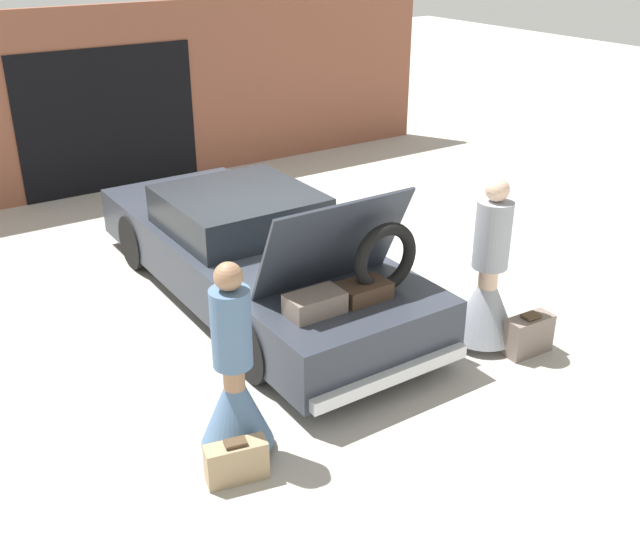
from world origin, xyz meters
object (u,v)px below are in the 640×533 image
person_left (235,388)px  person_right (487,287)px  suitcase_beside_right_person (528,335)px  car (253,253)px  suitcase_beside_left_person (237,462)px

person_left → person_right: bearing=102.6°
person_left → suitcase_beside_right_person: person_left is taller
suitcase_beside_right_person → car: bearing=123.1°
suitcase_beside_left_person → suitcase_beside_right_person: size_ratio=1.00×
car → suitcase_beside_right_person: size_ratio=9.94×
person_left → person_right: (2.87, 0.14, 0.03)m
suitcase_beside_left_person → suitcase_beside_right_person: suitcase_beside_right_person is taller
car → person_left: (-1.44, -2.31, 0.04)m
person_left → suitcase_beside_right_person: (3.10, -0.24, -0.40)m
car → suitcase_beside_right_person: car is taller
person_left → suitcase_beside_left_person: (-0.17, -0.31, -0.43)m
person_right → car: bearing=39.8°
person_right → suitcase_beside_right_person: person_right is taller
person_left → suitcase_beside_right_person: size_ratio=3.32×
car → suitcase_beside_left_person: size_ratio=9.95×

